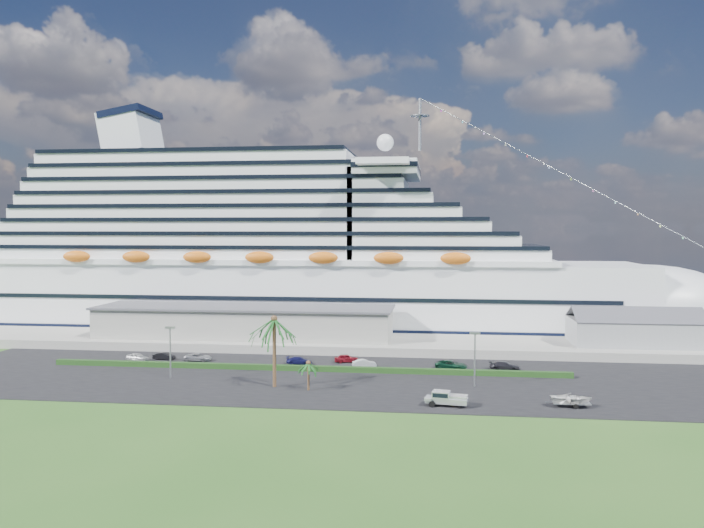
# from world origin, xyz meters

# --- Properties ---
(ground) EXTENTS (420.00, 420.00, 0.00)m
(ground) POSITION_xyz_m (0.00, 0.00, 0.00)
(ground) COLOR #29551C
(ground) RESTS_ON ground
(asphalt_lot) EXTENTS (140.00, 38.00, 0.12)m
(asphalt_lot) POSITION_xyz_m (0.00, 11.00, 0.06)
(asphalt_lot) COLOR black
(asphalt_lot) RESTS_ON ground
(wharf) EXTENTS (240.00, 20.00, 1.80)m
(wharf) POSITION_xyz_m (0.00, 40.00, 0.90)
(wharf) COLOR gray
(wharf) RESTS_ON ground
(water) EXTENTS (420.00, 160.00, 0.02)m
(water) POSITION_xyz_m (0.00, 130.00, 0.01)
(water) COLOR black
(water) RESTS_ON ground
(cruise_ship) EXTENTS (191.00, 38.00, 54.00)m
(cruise_ship) POSITION_xyz_m (-21.53, 64.00, 16.69)
(cruise_ship) COLOR silver
(cruise_ship) RESTS_ON ground
(terminal_building) EXTENTS (61.00, 15.00, 6.30)m
(terminal_building) POSITION_xyz_m (-25.00, 40.00, 5.01)
(terminal_building) COLOR gray
(terminal_building) RESTS_ON wharf
(port_shed) EXTENTS (24.00, 12.31, 7.37)m
(port_shed) POSITION_xyz_m (52.00, 40.00, 4.40)
(port_shed) COLOR gray
(port_shed) RESTS_ON wharf
(hedge) EXTENTS (88.00, 1.10, 0.90)m
(hedge) POSITION_xyz_m (-8.00, 16.00, 0.57)
(hedge) COLOR black
(hedge) RESTS_ON asphalt_lot
(lamp_post_left) EXTENTS (1.60, 0.35, 8.27)m
(lamp_post_left) POSITION_xyz_m (-28.00, 8.00, 5.34)
(lamp_post_left) COLOR gray
(lamp_post_left) RESTS_ON asphalt_lot
(lamp_post_right) EXTENTS (1.60, 0.35, 8.27)m
(lamp_post_right) POSITION_xyz_m (20.00, 8.00, 5.34)
(lamp_post_right) COLOR gray
(lamp_post_right) RESTS_ON asphalt_lot
(palm_tall) EXTENTS (8.82, 8.82, 11.13)m
(palm_tall) POSITION_xyz_m (-10.00, 4.00, 9.20)
(palm_tall) COLOR #47301E
(palm_tall) RESTS_ON ground
(palm_short) EXTENTS (3.53, 3.53, 4.56)m
(palm_short) POSITION_xyz_m (-4.50, 2.50, 3.67)
(palm_short) COLOR #47301E
(palm_short) RESTS_ON ground
(parked_car_0) EXTENTS (4.50, 2.63, 1.44)m
(parked_car_0) POSITION_xyz_m (-39.29, 20.53, 0.84)
(parked_car_0) COLOR #BABABC
(parked_car_0) RESTS_ON asphalt_lot
(parked_car_1) EXTENTS (4.09, 1.68, 1.32)m
(parked_car_1) POSITION_xyz_m (-35.07, 22.44, 0.78)
(parked_car_1) COLOR black
(parked_car_1) RESTS_ON asphalt_lot
(parked_car_2) EXTENTS (4.93, 2.40, 1.35)m
(parked_car_2) POSITION_xyz_m (-28.56, 22.20, 0.79)
(parked_car_2) COLOR gray
(parked_car_2) RESTS_ON asphalt_lot
(parked_car_3) EXTENTS (4.66, 2.20, 1.31)m
(parked_car_3) POSITION_xyz_m (-9.77, 21.39, 0.78)
(parked_car_3) COLOR #141548
(parked_car_3) RESTS_ON asphalt_lot
(parked_car_4) EXTENTS (4.62, 2.85, 1.47)m
(parked_car_4) POSITION_xyz_m (-1.75, 24.12, 0.85)
(parked_car_4) COLOR maroon
(parked_car_4) RESTS_ON asphalt_lot
(parked_car_5) EXTENTS (4.32, 2.38, 1.35)m
(parked_car_5) POSITION_xyz_m (1.87, 20.23, 0.79)
(parked_car_5) COLOR silver
(parked_car_5) RESTS_ON asphalt_lot
(parked_car_6) EXTENTS (5.91, 4.01, 1.50)m
(parked_car_6) POSITION_xyz_m (16.77, 20.42, 0.87)
(parked_car_6) COLOR black
(parked_car_6) RESTS_ON asphalt_lot
(parked_car_7) EXTENTS (5.34, 2.96, 1.46)m
(parked_car_7) POSITION_xyz_m (25.66, 20.92, 0.85)
(parked_car_7) COLOR #232329
(parked_car_7) RESTS_ON asphalt_lot
(pickup_truck) EXTENTS (5.93, 2.93, 2.00)m
(pickup_truck) POSITION_xyz_m (15.56, -4.06, 1.22)
(pickup_truck) COLOR black
(pickup_truck) RESTS_ON asphalt_lot
(boat_trailer) EXTENTS (6.11, 3.91, 1.76)m
(boat_trailer) POSITION_xyz_m (32.23, -2.61, 1.29)
(boat_trailer) COLOR gray
(boat_trailer) RESTS_ON asphalt_lot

